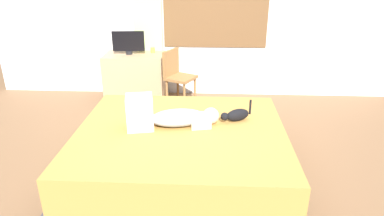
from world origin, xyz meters
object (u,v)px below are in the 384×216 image
Objects in this scene: bed at (181,151)px; person_lying at (168,116)px; cat at (236,115)px; desk at (135,77)px; chair_by_desk at (177,74)px; tv_monitor at (128,42)px; cup at (153,50)px.

bed is 2.27× the size of person_lying.
cat is 2.30m from desk.
cat is 1.74m from chair_by_desk.
desk is at bearing 128.88° from cat.
chair_by_desk reaches higher than desk.
cat reaches higher than bed.
person_lying is at bearing -87.48° from chair_by_desk.
person_lying is 1.05× the size of desk.
cat is at bearing -49.77° from tv_monitor.
cup is (-1.17, 1.90, 0.22)m from cat.
cat is (0.69, 0.16, -0.05)m from person_lying.
cat is at bearing -58.41° from cup.
cup is 0.09× the size of chair_by_desk.
tv_monitor reaches higher than desk.
cat is 2.24m from cup.
bed is 0.68m from cat.
bed is at bearing -28.43° from person_lying.
desk is (-0.88, 2.02, 0.13)m from bed.
cup is at bearing 121.59° from cat.
person_lying reaches higher than cat.
tv_monitor is at bearing -161.78° from cup.
desk is 0.51m from cup.
person_lying is (-0.13, 0.07, 0.36)m from bed.
bed is 26.63× the size of cup.
person_lying reaches higher than desk.
chair_by_desk reaches higher than cat.
bed is at bearing -83.36° from chair_by_desk.
cup is 0.59m from chair_by_desk.
tv_monitor is 0.88m from chair_by_desk.
bed is 4.45× the size of tv_monitor.
cat is 2.37m from tv_monitor.
chair_by_desk is (-0.77, 1.56, -0.05)m from cat.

